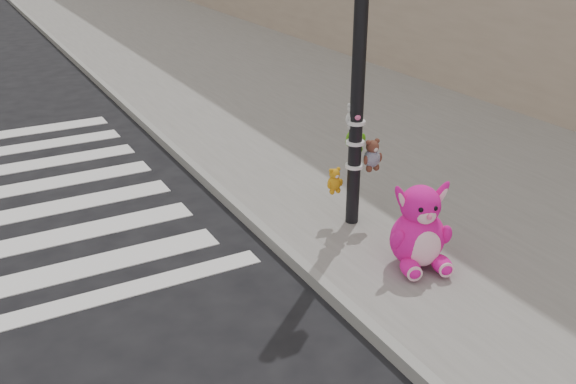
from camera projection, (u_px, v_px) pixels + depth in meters
ground at (216, 383)px, 5.53m from camera, size 120.00×120.00×0.00m
sidewalk_near at (247, 71)px, 15.70m from camera, size 7.00×80.00×0.14m
curb_edge at (106, 88)px, 14.20m from camera, size 0.12×80.00×0.15m
signal_pole at (358, 92)px, 7.40m from camera, size 0.67×0.50×4.00m
pink_bunny at (419, 232)px, 6.91m from camera, size 0.77×0.85×0.99m
red_teddy at (432, 218)px, 7.90m from camera, size 0.16×0.14×0.19m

